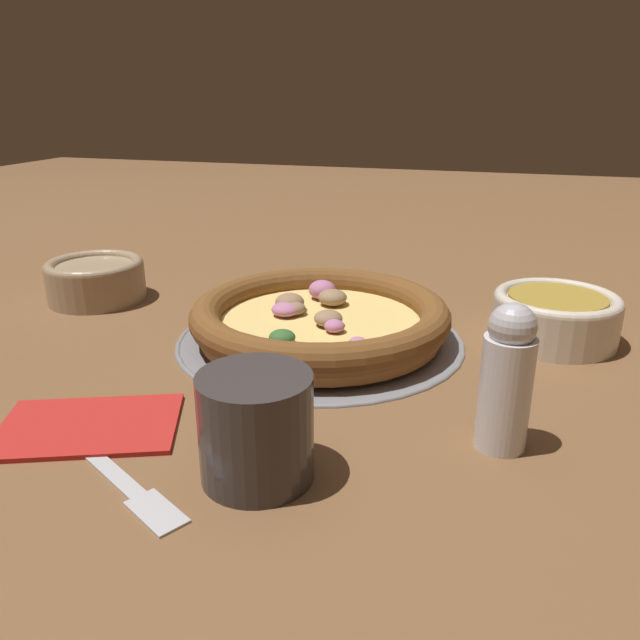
{
  "coord_description": "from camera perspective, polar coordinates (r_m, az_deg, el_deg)",
  "views": [
    {
      "loc": [
        0.18,
        -0.58,
        0.25
      ],
      "look_at": [
        0.0,
        0.0,
        0.02
      ],
      "focal_mm": 35.0,
      "sensor_mm": 36.0,
      "label": 1
    }
  ],
  "objects": [
    {
      "name": "pepper_shaker",
      "position": [
        0.46,
        16.69,
        -5.09
      ],
      "size": [
        0.04,
        0.04,
        0.11
      ],
      "color": "silver",
      "rests_on": "ground_plane"
    },
    {
      "name": "fork",
      "position": [
        0.47,
        -18.61,
        -12.85
      ],
      "size": [
        0.18,
        0.11,
        0.0
      ],
      "rotation": [
        0.0,
        0.0,
        5.77
      ],
      "color": "#B7B7BC",
      "rests_on": "ground_plane"
    },
    {
      "name": "pizza",
      "position": [
        0.65,
        -0.03,
        0.22
      ],
      "size": [
        0.27,
        0.27,
        0.04
      ],
      "color": "#A86B33",
      "rests_on": "pizza_tray"
    },
    {
      "name": "bowl_near",
      "position": [
        0.69,
        20.72,
        0.46
      ],
      "size": [
        0.13,
        0.13,
        0.05
      ],
      "color": "beige",
      "rests_on": "ground_plane"
    },
    {
      "name": "pizza_tray",
      "position": [
        0.65,
        -0.0,
        -1.65
      ],
      "size": [
        0.3,
        0.3,
        0.01
      ],
      "color": "gray",
      "rests_on": "ground_plane"
    },
    {
      "name": "bowl_far",
      "position": [
        0.82,
        -19.81,
        3.59
      ],
      "size": [
        0.12,
        0.12,
        0.05
      ],
      "color": "#9E8466",
      "rests_on": "ground_plane"
    },
    {
      "name": "drinking_cup",
      "position": [
        0.42,
        -5.87,
        -9.73
      ],
      "size": [
        0.08,
        0.08,
        0.08
      ],
      "color": "#383333",
      "rests_on": "ground_plane"
    },
    {
      "name": "ground_plane",
      "position": [
        0.66,
        -0.0,
        -1.88
      ],
      "size": [
        3.0,
        3.0,
        0.0
      ],
      "primitive_type": "plane",
      "color": "brown"
    },
    {
      "name": "napkin",
      "position": [
        0.52,
        -20.39,
        -8.88
      ],
      "size": [
        0.16,
        0.14,
        0.01
      ],
      "rotation": [
        0.0,
        0.0,
        0.39
      ],
      "color": "#B2231E",
      "rests_on": "ground_plane"
    }
  ]
}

